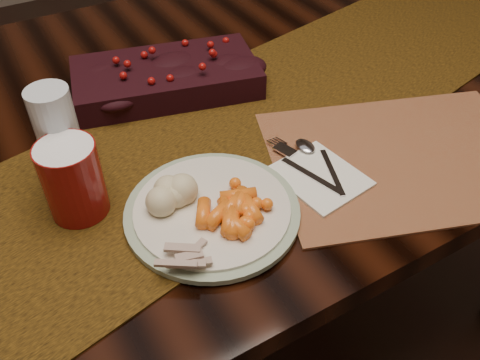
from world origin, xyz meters
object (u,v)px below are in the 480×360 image
red_cup (73,180)px  mashed_potatoes (170,184)px  turkey_shreds (184,258)px  dinner_plate (212,210)px  dining_table (164,246)px  napkin (319,177)px  wine_glass (60,140)px  centerpiece (166,74)px  placemat_main (404,157)px  baby_carrots (240,214)px

red_cup → mashed_potatoes: bearing=-24.1°
turkey_shreds → dinner_plate: bearing=42.4°
dining_table → red_cup: size_ratio=15.69×
napkin → wine_glass: wine_glass is taller
centerpiece → red_cup: (-0.24, -0.23, 0.02)m
placemat_main → red_cup: (-0.49, 0.15, 0.06)m
baby_carrots → wine_glass: 0.28m
dinner_plate → mashed_potatoes: size_ratio=3.23×
dinner_plate → baby_carrots: baby_carrots is taller
dining_table → mashed_potatoes: size_ratio=22.92×
baby_carrots → dinner_plate: bearing=118.9°
centerpiece → wine_glass: bearing=-144.4°
dinner_plate → red_cup: 0.20m
centerpiece → placemat_main: (0.25, -0.38, -0.04)m
placemat_main → red_cup: 0.52m
wine_glass → dinner_plate: bearing=-47.8°
dining_table → dinner_plate: size_ratio=7.10×
centerpiece → turkey_shreds: centerpiece is taller
dining_table → centerpiece: 0.42m
mashed_potatoes → red_cup: bearing=155.9°
baby_carrots → turkey_shreds: bearing=-163.3°
centerpiece → red_cup: red_cup is taller
centerpiece → dinner_plate: centerpiece is taller
placemat_main → napkin: 0.16m
dinner_plate → turkey_shreds: 0.11m
dining_table → red_cup: bearing=-132.8°
baby_carrots → napkin: baby_carrots is taller
turkey_shreds → napkin: size_ratio=0.57×
red_cup → turkey_shreds: bearing=-64.6°
baby_carrots → wine_glass: bearing=130.0°
turkey_shreds → napkin: (0.26, 0.06, -0.02)m
turkey_shreds → napkin: turkey_shreds is taller
centerpiece → dinner_plate: size_ratio=1.35×
placemat_main → red_cup: red_cup is taller
baby_carrots → centerpiece: bearing=81.2°
dinner_plate → mashed_potatoes: bearing=128.0°
dining_table → wine_glass: (-0.17, -0.12, 0.46)m
baby_carrots → placemat_main: bearing=-0.4°
turkey_shreds → wine_glass: 0.26m
baby_carrots → turkey_shreds: 0.10m
dining_table → red_cup: red_cup is taller
placemat_main → dinner_plate: dinner_plate is taller
baby_carrots → turkey_shreds: size_ratio=1.34×
napkin → baby_carrots: bearing=-178.5°
centerpiece → placemat_main: 0.46m
dining_table → placemat_main: size_ratio=4.14×
centerpiece → dinner_plate: bearing=-103.5°
red_cup → dining_table: bearing=47.2°
napkin → red_cup: (-0.34, 0.12, 0.06)m
turkey_shreds → wine_glass: (-0.08, 0.24, 0.06)m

